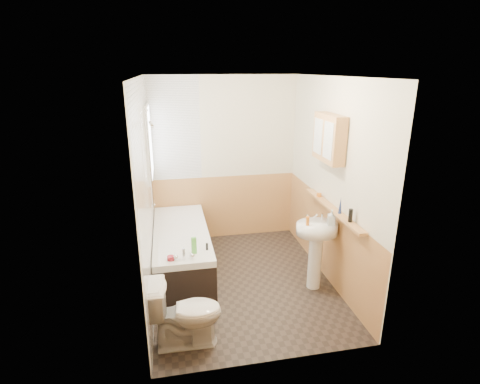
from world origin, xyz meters
name	(u,v)px	position (x,y,z in m)	size (l,w,h in m)	color
floor	(242,281)	(0.00, 0.00, 0.00)	(2.80, 2.80, 0.00)	black
ceiling	(243,76)	(0.00, 0.00, 2.50)	(2.80, 2.80, 0.00)	white
wall_back	(224,160)	(0.00, 1.41, 1.25)	(2.20, 0.02, 2.50)	beige
wall_front	(277,239)	(0.00, -1.41, 1.25)	(2.20, 0.02, 2.50)	beige
wall_left	(145,194)	(-1.11, 0.00, 1.25)	(0.02, 2.80, 2.50)	beige
wall_right	(331,183)	(1.11, 0.00, 1.25)	(0.02, 2.80, 2.50)	beige
wainscot_right	(325,238)	(1.09, 0.00, 0.50)	(0.01, 2.80, 1.00)	tan
wainscot_front	(273,315)	(0.00, -1.39, 0.50)	(2.20, 0.01, 1.00)	tan
wainscot_back	(225,207)	(0.00, 1.39, 0.50)	(2.20, 0.01, 1.00)	tan
tile_cladding_left	(147,194)	(-1.09, 0.00, 1.25)	(0.01, 2.80, 2.50)	white
tile_return_back	(174,129)	(-0.73, 1.39, 1.75)	(0.75, 0.01, 1.50)	white
window	(150,142)	(-1.06, 0.95, 1.65)	(0.03, 0.79, 0.99)	white
bathtub	(182,249)	(-0.73, 0.46, 0.30)	(0.70, 1.82, 0.71)	black
shower_riser	(150,151)	(-1.04, 0.37, 1.65)	(0.11, 0.08, 1.26)	silver
toilet	(186,313)	(-0.76, -1.00, 0.34)	(0.39, 0.70, 0.69)	white
sink	(316,242)	(0.84, -0.29, 0.61)	(0.50, 0.40, 0.96)	white
pine_shelf	(332,209)	(1.04, -0.24, 1.00)	(0.10, 1.48, 0.03)	tan
medicine_cabinet	(329,138)	(1.01, -0.06, 1.81)	(0.15, 0.61, 0.55)	tan
foam_can	(350,215)	(1.04, -0.68, 1.09)	(0.04, 0.04, 0.15)	black
green_bottle	(340,205)	(1.04, -0.43, 1.12)	(0.04, 0.04, 0.20)	navy
black_jar	(319,195)	(1.04, 0.17, 1.04)	(0.06, 0.06, 0.04)	orange
soap_bottle	(331,221)	(0.98, -0.36, 0.89)	(0.08, 0.18, 0.08)	silver
clear_bottle	(308,221)	(0.70, -0.32, 0.90)	(0.04, 0.04, 0.11)	orange
blue_gel	(194,246)	(-0.61, -0.23, 0.67)	(0.06, 0.04, 0.20)	#59C647
cream_jar	(171,258)	(-0.87, -0.33, 0.59)	(0.08, 0.08, 0.05)	maroon
orange_bottle	(207,247)	(-0.45, -0.17, 0.61)	(0.03, 0.03, 0.08)	black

